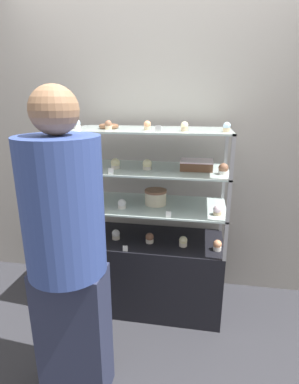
{
  "coord_description": "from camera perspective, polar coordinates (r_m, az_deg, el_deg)",
  "views": [
    {
      "loc": [
        0.36,
        -2.09,
        1.62
      ],
      "look_at": [
        0.0,
        0.0,
        0.96
      ],
      "focal_mm": 28.0,
      "sensor_mm": 36.0,
      "label": 1
    }
  ],
  "objects": [
    {
      "name": "ground_plane",
      "position": [
        2.67,
        0.0,
        -20.17
      ],
      "size": [
        20.0,
        20.0,
        0.0
      ],
      "primitive_type": "plane",
      "color": "#2D2D33"
    },
    {
      "name": "back_wall",
      "position": [
        2.54,
        1.57,
        9.92
      ],
      "size": [
        8.0,
        0.05,
        2.6
      ],
      "color": "gray",
      "rests_on": "ground_plane"
    },
    {
      "name": "display_base",
      "position": [
        2.5,
        0.0,
        -14.83
      ],
      "size": [
        1.13,
        0.52,
        0.59
      ],
      "color": "black",
      "rests_on": "ground_plane"
    },
    {
      "name": "display_riser_lower",
      "position": [
        2.26,
        0.0,
        -2.79
      ],
      "size": [
        1.13,
        0.52,
        0.28
      ],
      "color": "#99999E",
      "rests_on": "display_base"
    },
    {
      "name": "display_riser_middle",
      "position": [
        2.18,
        0.0,
        4.14
      ],
      "size": [
        1.13,
        0.52,
        0.28
      ],
      "color": "#99999E",
      "rests_on": "display_riser_lower"
    },
    {
      "name": "display_riser_upper",
      "position": [
        2.13,
        0.0,
        11.47
      ],
      "size": [
        1.13,
        0.52,
        0.28
      ],
      "color": "#99999E",
      "rests_on": "display_riser_middle"
    },
    {
      "name": "layer_cake_centerpiece",
      "position": [
        2.24,
        1.18,
        -0.97
      ],
      "size": [
        0.16,
        0.16,
        0.11
      ],
      "color": "beige",
      "rests_on": "display_riser_lower"
    },
    {
      "name": "sheet_cake_frosted",
      "position": [
        2.15,
        8.96,
        5.14
      ],
      "size": [
        0.23,
        0.18,
        0.07
      ],
      "color": "brown",
      "rests_on": "display_riser_middle"
    },
    {
      "name": "cupcake_0",
      "position": [
        2.4,
        -12.2,
        -7.84
      ],
      "size": [
        0.06,
        0.06,
        0.08
      ],
      "color": "beige",
      "rests_on": "display_base"
    },
    {
      "name": "cupcake_1",
      "position": [
        2.35,
        -6.43,
        -8.05
      ],
      "size": [
        0.06,
        0.06,
        0.08
      ],
      "color": "beige",
      "rests_on": "display_base"
    },
    {
      "name": "cupcake_2",
      "position": [
        2.28,
        0.03,
        -8.77
      ],
      "size": [
        0.06,
        0.06,
        0.08
      ],
      "color": "beige",
      "rests_on": "display_base"
    },
    {
      "name": "cupcake_3",
      "position": [
        2.24,
        6.43,
        -9.33
      ],
      "size": [
        0.06,
        0.06,
        0.08
      ],
      "color": "beige",
      "rests_on": "display_base"
    },
    {
      "name": "cupcake_4",
      "position": [
        2.23,
        12.79,
        -9.87
      ],
      "size": [
        0.06,
        0.06,
        0.08
      ],
      "color": "white",
      "rests_on": "display_base"
    },
    {
      "name": "price_tag_0",
      "position": [
        2.17,
        -4.64,
        -10.68
      ],
      "size": [
        0.04,
        0.0,
        0.04
      ],
      "color": "white",
      "rests_on": "display_base"
    },
    {
      "name": "cupcake_5",
      "position": [
        2.27,
        -13.39,
        -1.85
      ],
      "size": [
        0.06,
        0.06,
        0.07
      ],
      "color": "white",
      "rests_on": "display_riser_lower"
    },
    {
      "name": "cupcake_6",
      "position": [
        2.18,
        -5.27,
        -2.28
      ],
      "size": [
        0.06,
        0.06,
        0.07
      ],
      "color": "white",
      "rests_on": "display_riser_lower"
    },
    {
      "name": "cupcake_7",
      "position": [
        2.09,
        12.82,
        -3.43
      ],
      "size": [
        0.06,
        0.06,
        0.07
      ],
      "color": "#CCB28C",
      "rests_on": "display_riser_lower"
    },
    {
      "name": "price_tag_1",
      "position": [
        2.0,
        3.65,
        -4.3
      ],
      "size": [
        0.04,
        0.0,
        0.04
      ],
      "color": "white",
      "rests_on": "display_riser_lower"
    },
    {
      "name": "cupcake_8",
      "position": [
        2.23,
        -13.5,
        5.31
      ],
      "size": [
        0.07,
        0.07,
        0.08
      ],
      "color": "white",
      "rests_on": "display_riser_middle"
    },
    {
      "name": "cupcake_9",
      "position": [
        2.17,
        -6.51,
        5.36
      ],
      "size": [
        0.07,
        0.07,
        0.08
      ],
      "color": "beige",
      "rests_on": "display_riser_middle"
    },
    {
      "name": "cupcake_10",
      "position": [
        2.12,
        -0.44,
        5.21
      ],
      "size": [
        0.07,
        0.07,
        0.08
      ],
      "color": "beige",
      "rests_on": "display_riser_middle"
    },
    {
      "name": "cupcake_11",
      "position": [
        2.04,
        13.89,
        4.25
      ],
      "size": [
        0.07,
        0.07,
        0.08
      ],
      "color": "white",
      "rests_on": "display_riser_middle"
    },
    {
      "name": "price_tag_2",
      "position": [
        2.0,
        -7.37,
        3.93
      ],
      "size": [
        0.04,
        0.0,
        0.04
      ],
      "color": "white",
      "rests_on": "display_riser_middle"
    },
    {
      "name": "cupcake_12",
      "position": [
        2.22,
        -13.63,
        12.44
      ],
      "size": [
        0.05,
        0.05,
        0.06
      ],
      "color": "white",
      "rests_on": "display_riser_upper"
    },
    {
      "name": "cupcake_13",
      "position": [
        2.11,
        -7.84,
        12.53
      ],
      "size": [
        0.05,
        0.05,
        0.06
      ],
      "color": "#CCB28C",
      "rests_on": "display_riser_upper"
    },
    {
      "name": "cupcake_14",
      "position": [
        2.04,
        -0.31,
        12.55
      ],
      "size": [
        0.05,
        0.05,
        0.06
      ],
      "color": "#CCB28C",
      "rests_on": "display_riser_upper"
    },
    {
      "name": "cupcake_15",
      "position": [
        1.98,
        6.68,
        12.29
      ],
      "size": [
        0.05,
        0.05,
        0.06
      ],
      "color": "#CCB28C",
      "rests_on": "display_riser_upper"
    },
    {
      "name": "cupcake_16",
      "position": [
        1.98,
        14.5,
        11.87
      ],
      "size": [
        0.05,
        0.05,
        0.06
      ],
      "color": "#CCB28C",
      "rests_on": "display_riser_upper"
    },
    {
      "name": "price_tag_3",
      "position": [
        1.88,
        1.63,
        11.91
      ],
      "size": [
        0.04,
        0.0,
        0.04
      ],
      "color": "white",
      "rests_on": "display_riser_upper"
    },
    {
      "name": "donut_glazed",
      "position": [
        2.17,
        -7.77,
        12.3
      ],
      "size": [
        0.14,
        0.14,
        0.03
      ],
      "color": "brown",
      "rests_on": "display_riser_upper"
    },
    {
      "name": "customer_figure",
      "position": [
        1.59,
        -15.49,
        -10.4
      ],
      "size": [
        0.39,
        0.39,
        1.69
      ],
      "color": "#282D47",
      "rests_on": "ground_plane"
    }
  ]
}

